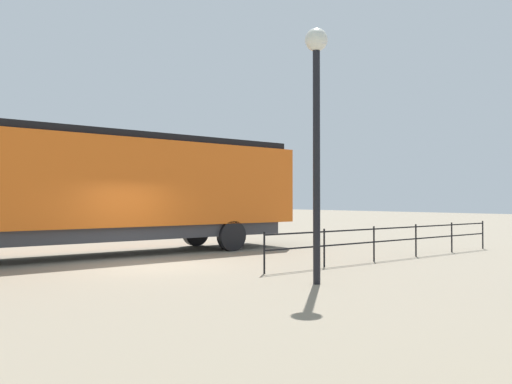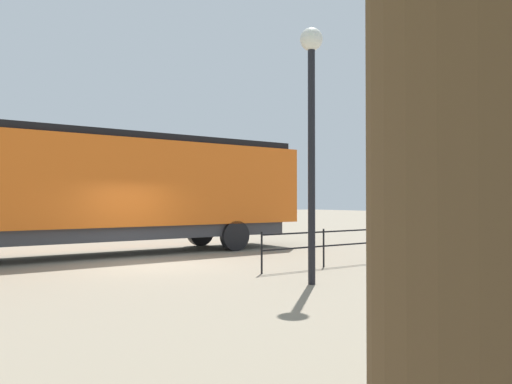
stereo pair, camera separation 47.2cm
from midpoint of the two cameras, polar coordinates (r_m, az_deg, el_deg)
The scene contains 4 objects.
ground_plane at distance 14.68m, azimuth -10.91°, elevation -8.16°, with size 120.00×120.00×0.00m, color gray.
locomotive at distance 17.43m, azimuth -16.54°, elevation 0.58°, with size 2.86×15.79×4.09m.
lamp_post at distance 11.34m, azimuth 7.52°, elevation 10.04°, with size 0.51×0.51×5.67m.
platform_fence at distance 16.42m, azimuth 16.64°, elevation -4.91°, with size 0.05×10.64×1.06m.
Camera 2 is at (13.36, -5.91, 1.86)m, focal length 35.23 mm.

